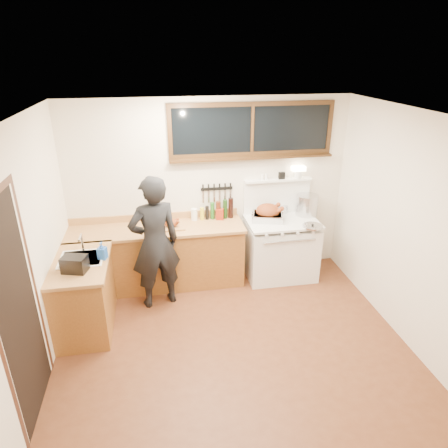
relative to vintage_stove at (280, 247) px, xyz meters
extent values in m
cube|color=#532916|center=(-1.00, -1.41, -0.48)|extent=(4.00, 3.50, 0.02)
cube|color=silver|center=(-1.00, 0.36, 0.83)|extent=(4.00, 0.05, 2.60)
cube|color=silver|center=(-1.00, -3.19, 0.83)|extent=(4.00, 0.05, 2.60)
cube|color=silver|center=(-3.03, -1.41, 0.83)|extent=(0.05, 3.50, 2.60)
cube|color=silver|center=(1.02, -1.41, 0.83)|extent=(0.05, 3.50, 2.60)
cube|color=white|center=(-1.00, -1.41, 2.16)|extent=(4.00, 3.50, 0.05)
cube|color=brown|center=(-1.80, 0.04, -0.04)|extent=(2.40, 0.60, 0.86)
cube|color=#AF7B45|center=(-1.80, 0.03, 0.41)|extent=(2.44, 0.64, 0.04)
cube|color=#AF7B45|center=(-1.80, 0.32, 0.48)|extent=(2.40, 0.03, 0.10)
sphere|color=#B78C38|center=(-2.80, -0.24, 0.23)|extent=(0.03, 0.03, 0.03)
sphere|color=#B78C38|center=(-2.30, -0.24, 0.23)|extent=(0.03, 0.03, 0.03)
sphere|color=#B78C38|center=(-1.80, -0.24, 0.23)|extent=(0.03, 0.03, 0.03)
sphere|color=#B78C38|center=(-1.30, -0.24, 0.23)|extent=(0.03, 0.03, 0.03)
sphere|color=#B78C38|center=(-0.85, -0.24, 0.23)|extent=(0.03, 0.03, 0.03)
cube|color=brown|center=(-2.70, -0.79, -0.04)|extent=(0.60, 1.05, 0.86)
cube|color=#AF7B45|center=(-2.69, -0.79, 0.41)|extent=(0.64, 1.09, 0.04)
cube|color=white|center=(-2.68, -0.71, 0.37)|extent=(0.45, 0.40, 0.14)
cube|color=white|center=(-2.68, -0.71, 0.44)|extent=(0.50, 0.45, 0.01)
cylinder|color=silver|center=(-2.68, -0.53, 0.55)|extent=(0.02, 0.02, 0.24)
cylinder|color=silver|center=(-2.68, -0.61, 0.66)|extent=(0.02, 0.18, 0.02)
cube|color=white|center=(0.00, -0.01, -0.06)|extent=(1.00, 0.70, 0.82)
cube|color=white|center=(0.00, -0.01, 0.42)|extent=(1.02, 0.72, 0.03)
cube|color=white|center=(0.00, -0.35, 0.05)|extent=(0.88, 0.02, 0.46)
cylinder|color=silver|center=(0.00, -0.38, 0.27)|extent=(0.75, 0.02, 0.02)
cylinder|color=white|center=(-0.33, -0.37, 0.38)|extent=(0.04, 0.03, 0.04)
cylinder|color=white|center=(-0.11, -0.37, 0.38)|extent=(0.04, 0.03, 0.04)
cylinder|color=white|center=(0.11, -0.37, 0.38)|extent=(0.04, 0.03, 0.04)
cylinder|color=white|center=(0.33, -0.37, 0.38)|extent=(0.04, 0.03, 0.04)
cube|color=white|center=(0.00, 0.31, 0.68)|extent=(1.00, 0.05, 0.50)
cube|color=white|center=(0.00, 0.28, 0.95)|extent=(1.00, 0.12, 0.03)
cylinder|color=white|center=(0.30, 0.28, 1.02)|extent=(0.11, 0.11, 0.11)
cube|color=#FFE5B2|center=(0.30, 0.28, 1.10)|extent=(0.20, 0.10, 0.07)
cube|color=black|center=(0.05, 0.28, 1.01)|extent=(0.09, 0.05, 0.10)
cylinder|color=white|center=(-0.18, 0.28, 1.01)|extent=(0.04, 0.04, 0.09)
cylinder|color=white|center=(-0.24, 0.28, 1.01)|extent=(0.04, 0.04, 0.09)
cube|color=black|center=(-0.40, 0.32, 1.68)|extent=(2.20, 0.01, 0.62)
cube|color=black|center=(-0.40, 0.32, 2.02)|extent=(2.32, 0.04, 0.06)
cube|color=black|center=(-0.40, 0.32, 1.34)|extent=(2.32, 0.04, 0.06)
cube|color=black|center=(-1.53, 0.32, 1.68)|extent=(0.06, 0.04, 0.62)
cube|color=black|center=(0.73, 0.32, 1.68)|extent=(0.06, 0.04, 0.62)
cube|color=black|center=(-0.40, 0.32, 1.68)|extent=(0.04, 0.04, 0.62)
cube|color=black|center=(-0.40, 0.27, 1.30)|extent=(2.32, 0.13, 0.03)
cube|color=black|center=(-2.99, -1.96, 0.58)|extent=(0.01, 0.86, 2.10)
cube|color=black|center=(-2.99, -2.45, 0.58)|extent=(0.01, 0.07, 2.10)
cube|color=black|center=(-2.99, -1.48, 0.58)|extent=(0.01, 0.07, 2.10)
cube|color=black|center=(-0.90, 0.33, 0.85)|extent=(0.46, 0.02, 0.04)
cube|color=silver|center=(-1.10, 0.31, 0.74)|extent=(0.02, 0.00, 0.18)
cube|color=black|center=(-1.10, 0.31, 0.88)|extent=(0.02, 0.02, 0.10)
cube|color=silver|center=(-1.02, 0.31, 0.74)|extent=(0.02, 0.00, 0.18)
cube|color=black|center=(-1.02, 0.31, 0.88)|extent=(0.02, 0.02, 0.10)
cube|color=silver|center=(-0.94, 0.31, 0.74)|extent=(0.02, 0.00, 0.18)
cube|color=black|center=(-0.94, 0.31, 0.88)|extent=(0.02, 0.02, 0.10)
cube|color=silver|center=(-0.86, 0.31, 0.74)|extent=(0.03, 0.00, 0.18)
cube|color=black|center=(-0.86, 0.31, 0.88)|extent=(0.02, 0.02, 0.10)
cube|color=silver|center=(-0.78, 0.31, 0.74)|extent=(0.03, 0.00, 0.18)
cube|color=black|center=(-0.78, 0.31, 0.88)|extent=(0.02, 0.02, 0.10)
cube|color=silver|center=(-0.70, 0.31, 0.74)|extent=(0.03, 0.00, 0.18)
cube|color=black|center=(-0.70, 0.31, 0.88)|extent=(0.02, 0.02, 0.10)
imported|color=black|center=(-1.82, -0.43, 0.43)|extent=(0.75, 0.59, 1.79)
imported|color=blue|center=(-2.43, -0.75, 0.54)|extent=(0.12, 0.12, 0.21)
cube|color=black|center=(-2.70, -1.00, 0.52)|extent=(0.30, 0.25, 0.18)
cube|color=#AF7B45|center=(-1.59, 0.00, 0.44)|extent=(0.36, 0.27, 0.02)
ellipsoid|color=brown|center=(-1.59, 0.00, 0.51)|extent=(0.20, 0.14, 0.12)
sphere|color=brown|center=(-1.50, 0.05, 0.53)|extent=(0.05, 0.05, 0.05)
sphere|color=brown|center=(-1.50, -0.04, 0.53)|extent=(0.05, 0.05, 0.05)
cube|color=silver|center=(-0.21, 0.04, 0.48)|extent=(0.51, 0.44, 0.10)
cube|color=#3F3F42|center=(-0.21, 0.04, 0.52)|extent=(0.45, 0.38, 0.03)
torus|color=silver|center=(-0.44, 0.04, 0.53)|extent=(0.04, 0.10, 0.10)
torus|color=silver|center=(0.02, 0.04, 0.53)|extent=(0.04, 0.10, 0.10)
ellipsoid|color=brown|center=(-0.21, 0.04, 0.57)|extent=(0.40, 0.34, 0.22)
cylinder|color=brown|center=(-0.09, -0.04, 0.59)|extent=(0.13, 0.08, 0.09)
sphere|color=brown|center=(-0.03, -0.04, 0.63)|extent=(0.07, 0.07, 0.07)
cylinder|color=brown|center=(-0.09, 0.12, 0.59)|extent=(0.13, 0.08, 0.09)
sphere|color=brown|center=(-0.03, 0.12, 0.63)|extent=(0.07, 0.07, 0.07)
cylinder|color=silver|center=(0.42, 0.14, 0.58)|extent=(0.36, 0.36, 0.30)
cylinder|color=silver|center=(0.10, 0.28, 0.49)|extent=(0.20, 0.20, 0.11)
cylinder|color=black|center=(0.05, 0.39, 0.54)|extent=(0.07, 0.15, 0.02)
cylinder|color=silver|center=(0.34, -0.31, 0.44)|extent=(0.34, 0.34, 0.02)
sphere|color=black|center=(0.34, -0.31, 0.46)|extent=(0.03, 0.03, 0.03)
cube|color=maroon|center=(-0.88, 0.18, 0.51)|extent=(0.12, 0.11, 0.16)
cylinder|color=white|center=(-1.25, 0.22, 0.52)|extent=(0.11, 0.11, 0.17)
cylinder|color=black|center=(-1.13, 0.22, 0.52)|extent=(0.06, 0.06, 0.18)
cylinder|color=black|center=(-1.06, 0.22, 0.53)|extent=(0.05, 0.05, 0.20)
cylinder|color=black|center=(-0.98, 0.22, 0.56)|extent=(0.06, 0.06, 0.25)
cylinder|color=black|center=(-0.90, 0.22, 0.56)|extent=(0.07, 0.07, 0.26)
cylinder|color=black|center=(-0.80, 0.22, 0.57)|extent=(0.06, 0.06, 0.28)
cylinder|color=black|center=(-0.71, 0.22, 0.58)|extent=(0.07, 0.07, 0.30)
camera|label=1|loc=(-1.75, -5.07, 2.68)|focal=32.00mm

